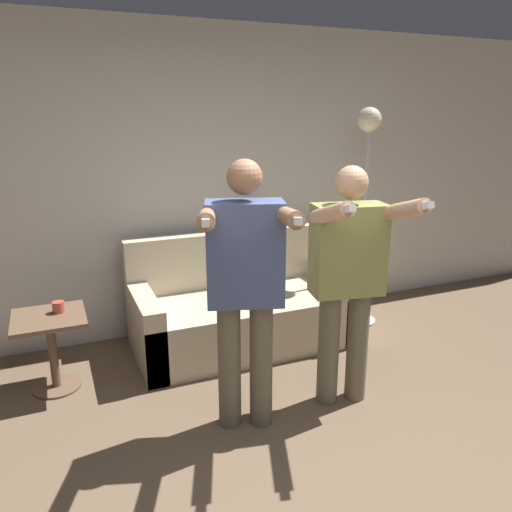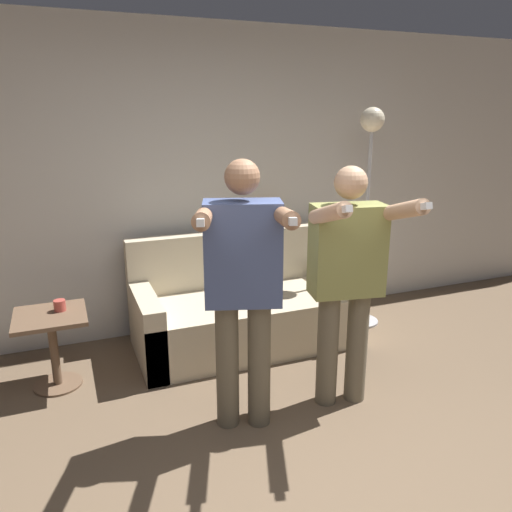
{
  "view_description": "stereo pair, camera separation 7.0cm",
  "coord_description": "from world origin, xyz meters",
  "views": [
    {
      "loc": [
        -1.1,
        -1.57,
        1.89
      ],
      "look_at": [
        0.2,
        1.49,
        0.92
      ],
      "focal_mm": 35.0,
      "sensor_mm": 36.0,
      "label": 1
    },
    {
      "loc": [
        -1.03,
        -1.6,
        1.89
      ],
      "look_at": [
        0.2,
        1.49,
        0.92
      ],
      "focal_mm": 35.0,
      "sensor_mm": 36.0,
      "label": 2
    }
  ],
  "objects": [
    {
      "name": "person_left",
      "position": [
        -0.1,
        0.96,
        0.95
      ],
      "size": [
        0.64,
        0.77,
        1.64
      ],
      "rotation": [
        0.0,
        0.0,
        -0.31
      ],
      "color": "#6B604C",
      "rests_on": "ground_plane"
    },
    {
      "name": "wall_back",
      "position": [
        0.0,
        2.57,
        1.3
      ],
      "size": [
        10.0,
        0.05,
        2.6
      ],
      "color": "beige",
      "rests_on": "ground_plane"
    },
    {
      "name": "cup",
      "position": [
        -1.11,
        1.93,
        0.59
      ],
      "size": [
        0.08,
        0.08,
        0.08
      ],
      "color": "#B7473D",
      "rests_on": "side_table"
    },
    {
      "name": "couch",
      "position": [
        0.3,
        2.05,
        0.28
      ],
      "size": [
        1.78,
        0.85,
        0.9
      ],
      "color": "beige",
      "rests_on": "ground_plane"
    },
    {
      "name": "cat",
      "position": [
        0.6,
        2.36,
        0.98
      ],
      "size": [
        0.45,
        0.12,
        0.18
      ],
      "color": "tan",
      "rests_on": "couch"
    },
    {
      "name": "side_table",
      "position": [
        -1.18,
        1.88,
        0.39
      ],
      "size": [
        0.48,
        0.48,
        0.55
      ],
      "color": "brown",
      "rests_on": "ground_plane"
    },
    {
      "name": "person_right",
      "position": [
        0.6,
        0.96,
        0.92
      ],
      "size": [
        0.61,
        0.73,
        1.58
      ],
      "rotation": [
        0.0,
        0.0,
        -0.19
      ],
      "color": "#6B604C",
      "rests_on": "ground_plane"
    },
    {
      "name": "floor_lamp",
      "position": [
        1.46,
        2.05,
        1.37
      ],
      "size": [
        0.33,
        0.33,
        1.93
      ],
      "color": "#B2B2B7",
      "rests_on": "ground_plane"
    }
  ]
}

